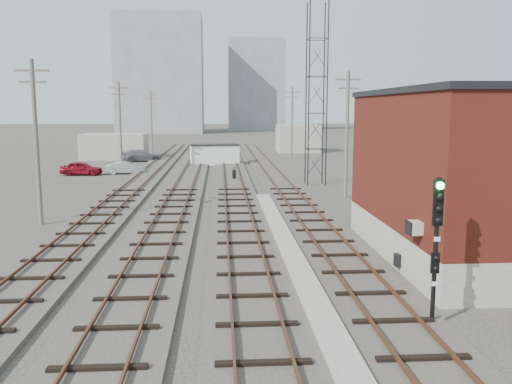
{
  "coord_description": "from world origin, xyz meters",
  "views": [
    {
      "loc": [
        -2.5,
        -10.21,
        6.4
      ],
      "look_at": [
        -0.72,
        16.88,
        2.2
      ],
      "focal_mm": 38.0,
      "sensor_mm": 36.0,
      "label": 1
    }
  ],
  "objects": [
    {
      "name": "utility_pole_right_a",
      "position": [
        6.5,
        28.0,
        4.8
      ],
      "size": [
        1.8,
        0.24,
        9.0
      ],
      "color": "#595147",
      "rests_on": "ground"
    },
    {
      "name": "site_trailer",
      "position": [
        -3.19,
        51.84,
        1.19
      ],
      "size": [
        5.88,
        3.22,
        2.35
      ],
      "rotation": [
        0.0,
        0.0,
        0.15
      ],
      "color": "white",
      "rests_on": "ground"
    },
    {
      "name": "switch_stand",
      "position": [
        -1.32,
        37.75,
        0.54
      ],
      "size": [
        0.35,
        0.35,
        1.15
      ],
      "rotation": [
        0.0,
        0.0,
        0.42
      ],
      "color": "black",
      "rests_on": "ground"
    },
    {
      "name": "utility_pole_left_a",
      "position": [
        -12.5,
        20.0,
        4.8
      ],
      "size": [
        1.8,
        0.24,
        9.0
      ],
      "color": "#595147",
      "rests_on": "ground"
    },
    {
      "name": "ground",
      "position": [
        0.0,
        60.0,
        0.0
      ],
      "size": [
        320.0,
        320.0,
        0.0
      ],
      "primitive_type": "plane",
      "color": "#282621",
      "rests_on": "ground"
    },
    {
      "name": "track_right",
      "position": [
        2.5,
        39.0,
        0.11
      ],
      "size": [
        3.2,
        90.0,
        0.39
      ],
      "color": "#332D28",
      "rests_on": "ground"
    },
    {
      "name": "utility_pole_left_c",
      "position": [
        -12.5,
        70.0,
        4.8
      ],
      "size": [
        1.8,
        0.24,
        9.0
      ],
      "color": "#595147",
      "rests_on": "ground"
    },
    {
      "name": "utility_pole_right_b",
      "position": [
        6.5,
        58.0,
        4.8
      ],
      "size": [
        1.8,
        0.24,
        9.0
      ],
      "color": "#595147",
      "rests_on": "ground"
    },
    {
      "name": "car_silver",
      "position": [
        -11.88,
        43.62,
        0.61
      ],
      "size": [
        3.83,
        1.66,
        1.23
      ],
      "primitive_type": "imported",
      "rotation": [
        0.0,
        0.0,
        1.67
      ],
      "color": "#929398",
      "rests_on": "ground"
    },
    {
      "name": "track_mid_left",
      "position": [
        -5.5,
        39.0,
        0.11
      ],
      "size": [
        3.2,
        90.0,
        0.39
      ],
      "color": "#332D28",
      "rests_on": "ground"
    },
    {
      "name": "shed_left",
      "position": [
        -16.0,
        60.0,
        1.6
      ],
      "size": [
        8.0,
        5.0,
        3.2
      ],
      "primitive_type": "cube",
      "color": "gray",
      "rests_on": "ground"
    },
    {
      "name": "car_red",
      "position": [
        -15.95,
        42.83,
        0.67
      ],
      "size": [
        4.0,
        1.76,
        1.34
      ],
      "primitive_type": "imported",
      "rotation": [
        0.0,
        0.0,
        1.53
      ],
      "color": "maroon",
      "rests_on": "ground"
    },
    {
      "name": "car_grey",
      "position": [
        -12.23,
        56.48,
        0.71
      ],
      "size": [
        5.29,
        3.52,
        1.42
      ],
      "primitive_type": "imported",
      "rotation": [
        0.0,
        0.0,
        1.91
      ],
      "color": "slate",
      "rests_on": "ground"
    },
    {
      "name": "shed_right",
      "position": [
        9.0,
        70.0,
        2.0
      ],
      "size": [
        6.0,
        6.0,
        4.0
      ],
      "primitive_type": "cube",
      "color": "gray",
      "rests_on": "ground"
    },
    {
      "name": "platform_curb",
      "position": [
        0.5,
        14.0,
        0.13
      ],
      "size": [
        0.9,
        28.0,
        0.26
      ],
      "primitive_type": "cube",
      "color": "gray",
      "rests_on": "ground"
    },
    {
      "name": "brick_building",
      "position": [
        7.5,
        12.0,
        3.63
      ],
      "size": [
        6.54,
        12.2,
        7.22
      ],
      "color": "gray",
      "rests_on": "ground"
    },
    {
      "name": "track_left",
      "position": [
        -9.5,
        39.0,
        0.11
      ],
      "size": [
        3.2,
        90.0,
        0.39
      ],
      "color": "#332D28",
      "rests_on": "ground"
    },
    {
      "name": "apartment_right",
      "position": [
        8.0,
        150.0,
        13.0
      ],
      "size": [
        16.0,
        12.0,
        26.0
      ],
      "primitive_type": "cube",
      "color": "gray",
      "rests_on": "ground"
    },
    {
      "name": "apartment_left",
      "position": [
        -18.0,
        135.0,
        15.0
      ],
      "size": [
        22.0,
        14.0,
        30.0
      ],
      "primitive_type": "cube",
      "color": "gray",
      "rests_on": "ground"
    },
    {
      "name": "lattice_tower",
      "position": [
        5.5,
        35.0,
        7.5
      ],
      "size": [
        1.6,
        1.6,
        15.0
      ],
      "color": "black",
      "rests_on": "ground"
    },
    {
      "name": "utility_pole_left_b",
      "position": [
        -12.5,
        45.0,
        4.8
      ],
      "size": [
        1.8,
        0.24,
        9.0
      ],
      "color": "#595147",
      "rests_on": "ground"
    },
    {
      "name": "signal_mast",
      "position": [
        3.7,
        4.64,
        2.68
      ],
      "size": [
        0.4,
        0.42,
        4.46
      ],
      "color": "gray",
      "rests_on": "ground"
    },
    {
      "name": "track_mid_right",
      "position": [
        -1.5,
        39.0,
        0.11
      ],
      "size": [
        3.2,
        90.0,
        0.39
      ],
      "color": "#332D28",
      "rests_on": "ground"
    }
  ]
}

